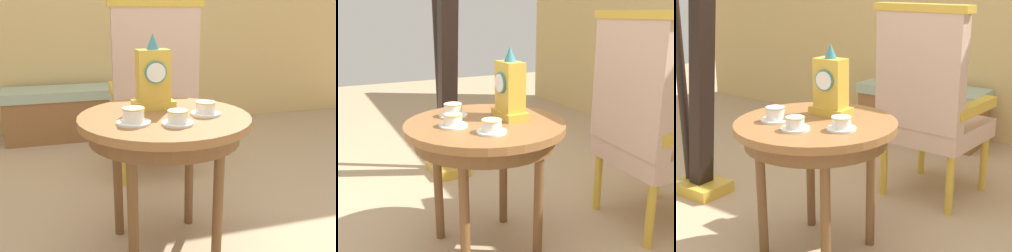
% 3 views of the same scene
% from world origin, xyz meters
% --- Properties ---
extents(ground_plane, '(10.00, 10.00, 0.00)m').
position_xyz_m(ground_plane, '(0.00, 0.00, 0.00)').
color(ground_plane, tan).
extents(side_table, '(0.74, 0.74, 0.65)m').
position_xyz_m(side_table, '(0.09, 0.07, 0.57)').
color(side_table, brown).
rests_on(side_table, ground).
extents(teacup_left, '(0.14, 0.14, 0.07)m').
position_xyz_m(teacup_left, '(-0.07, -0.03, 0.68)').
color(teacup_left, white).
rests_on(teacup_left, side_table).
extents(teacup_right, '(0.13, 0.13, 0.06)m').
position_xyz_m(teacup_right, '(0.10, -0.09, 0.67)').
color(teacup_right, white).
rests_on(teacup_right, side_table).
extents(teacup_center, '(0.13, 0.13, 0.06)m').
position_xyz_m(teacup_center, '(0.26, 0.02, 0.67)').
color(teacup_center, white).
rests_on(teacup_center, side_table).
extents(mantel_clock, '(0.19, 0.11, 0.34)m').
position_xyz_m(mantel_clock, '(0.07, 0.20, 0.78)').
color(mantel_clock, gold).
rests_on(mantel_clock, side_table).
extents(armchair, '(0.59, 0.57, 1.14)m').
position_xyz_m(armchair, '(0.25, 0.91, 0.59)').
color(armchair, '#CCA893').
rests_on(armchair, ground).
extents(harp, '(0.40, 0.24, 1.84)m').
position_xyz_m(harp, '(-0.88, 0.20, 0.74)').
color(harp, gold).
rests_on(harp, ground).
extents(window_bench, '(1.03, 0.40, 0.44)m').
position_xyz_m(window_bench, '(-0.28, 1.95, 0.22)').
color(window_bench, '#9EB299').
rests_on(window_bench, ground).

